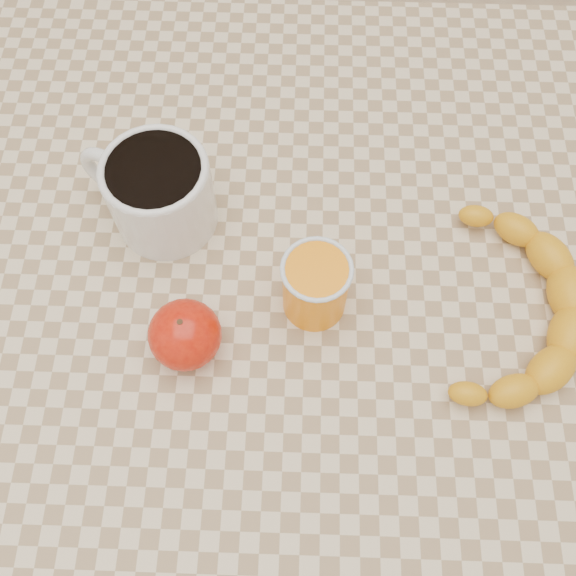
{
  "coord_description": "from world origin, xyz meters",
  "views": [
    {
      "loc": [
        0.01,
        -0.25,
        1.31
      ],
      "look_at": [
        0.0,
        0.0,
        0.77
      ],
      "focal_mm": 40.0,
      "sensor_mm": 36.0,
      "label": 1
    }
  ],
  "objects_px": {
    "table": "(288,330)",
    "banana": "(514,309)",
    "apple": "(185,335)",
    "orange_juice_glass": "(315,286)",
    "coffee_mug": "(158,190)"
  },
  "relations": [
    {
      "from": "table",
      "to": "banana",
      "type": "bearing_deg",
      "value": -4.08
    },
    {
      "from": "apple",
      "to": "banana",
      "type": "xyz_separation_m",
      "value": [
        0.3,
        0.04,
        -0.01
      ]
    },
    {
      "from": "orange_juice_glass",
      "to": "apple",
      "type": "distance_m",
      "value": 0.12
    },
    {
      "from": "table",
      "to": "apple",
      "type": "height_order",
      "value": "apple"
    },
    {
      "from": "orange_juice_glass",
      "to": "banana",
      "type": "xyz_separation_m",
      "value": [
        0.18,
        -0.01,
        -0.02
      ]
    },
    {
      "from": "banana",
      "to": "table",
      "type": "bearing_deg",
      "value": -166.5
    },
    {
      "from": "orange_juice_glass",
      "to": "coffee_mug",
      "type": "bearing_deg",
      "value": 148.84
    },
    {
      "from": "orange_juice_glass",
      "to": "banana",
      "type": "height_order",
      "value": "orange_juice_glass"
    },
    {
      "from": "coffee_mug",
      "to": "orange_juice_glass",
      "type": "xyz_separation_m",
      "value": [
        0.15,
        -0.09,
        -0.01
      ]
    },
    {
      "from": "table",
      "to": "coffee_mug",
      "type": "distance_m",
      "value": 0.2
    },
    {
      "from": "coffee_mug",
      "to": "banana",
      "type": "xyz_separation_m",
      "value": [
        0.34,
        -0.1,
        -0.03
      ]
    },
    {
      "from": "orange_juice_glass",
      "to": "banana",
      "type": "distance_m",
      "value": 0.18
    },
    {
      "from": "table",
      "to": "orange_juice_glass",
      "type": "height_order",
      "value": "orange_juice_glass"
    },
    {
      "from": "table",
      "to": "coffee_mug",
      "type": "height_order",
      "value": "coffee_mug"
    },
    {
      "from": "banana",
      "to": "coffee_mug",
      "type": "bearing_deg",
      "value": -179.21
    }
  ]
}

